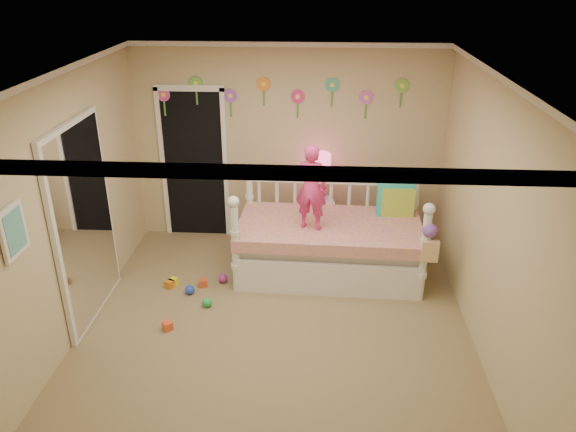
# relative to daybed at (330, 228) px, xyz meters

# --- Properties ---
(floor) EXTENTS (4.00, 4.50, 0.01)m
(floor) POSITION_rel_daybed_xyz_m (-0.55, -1.28, -0.60)
(floor) COLOR #7F684C
(floor) RESTS_ON ground
(ceiling) EXTENTS (4.00, 4.50, 0.01)m
(ceiling) POSITION_rel_daybed_xyz_m (-0.55, -1.28, 2.00)
(ceiling) COLOR white
(ceiling) RESTS_ON floor
(back_wall) EXTENTS (4.00, 0.01, 2.60)m
(back_wall) POSITION_rel_daybed_xyz_m (-0.55, 0.97, 0.70)
(back_wall) COLOR tan
(back_wall) RESTS_ON floor
(left_wall) EXTENTS (0.01, 4.50, 2.60)m
(left_wall) POSITION_rel_daybed_xyz_m (-2.55, -1.28, 0.70)
(left_wall) COLOR tan
(left_wall) RESTS_ON floor
(right_wall) EXTENTS (0.01, 4.50, 2.60)m
(right_wall) POSITION_rel_daybed_xyz_m (1.45, -1.28, 0.70)
(right_wall) COLOR tan
(right_wall) RESTS_ON floor
(crown_molding) EXTENTS (4.00, 4.50, 0.06)m
(crown_molding) POSITION_rel_daybed_xyz_m (-0.55, -1.28, 1.97)
(crown_molding) COLOR white
(crown_molding) RESTS_ON ceiling
(daybed) EXTENTS (2.24, 1.26, 1.19)m
(daybed) POSITION_rel_daybed_xyz_m (0.00, 0.00, 0.00)
(daybed) COLOR white
(daybed) RESTS_ON floor
(pillow_turquoise) EXTENTS (0.43, 0.16, 0.42)m
(pillow_turquoise) POSITION_rel_daybed_xyz_m (0.78, 0.28, 0.28)
(pillow_turquoise) COLOR #23B093
(pillow_turquoise) RESTS_ON daybed
(pillow_lime) EXTENTS (0.39, 0.15, 0.37)m
(pillow_lime) POSITION_rel_daybed_xyz_m (0.81, 0.27, 0.25)
(pillow_lime) COLOR #A7CC3E
(pillow_lime) RESTS_ON daybed
(child) EXTENTS (0.41, 0.32, 1.00)m
(child) POSITION_rel_daybed_xyz_m (-0.23, -0.15, 0.57)
(child) COLOR #EC3583
(child) RESTS_ON daybed
(nightstand) EXTENTS (0.43, 0.35, 0.65)m
(nightstand) POSITION_rel_daybed_xyz_m (-0.14, 0.72, -0.27)
(nightstand) COLOR white
(nightstand) RESTS_ON floor
(table_lamp) EXTENTS (0.29, 0.29, 0.63)m
(table_lamp) POSITION_rel_daybed_xyz_m (-0.14, 0.72, 0.47)
(table_lamp) COLOR #E71E97
(table_lamp) RESTS_ON nightstand
(closet_doorway) EXTENTS (0.90, 0.04, 2.07)m
(closet_doorway) POSITION_rel_daybed_xyz_m (-1.80, 0.96, 0.44)
(closet_doorway) COLOR black
(closet_doorway) RESTS_ON back_wall
(flower_decals) EXTENTS (3.40, 0.02, 0.50)m
(flower_decals) POSITION_rel_daybed_xyz_m (-0.64, 0.96, 1.34)
(flower_decals) COLOR #B2668C
(flower_decals) RESTS_ON back_wall
(mirror_closet) EXTENTS (0.07, 1.30, 2.10)m
(mirror_closet) POSITION_rel_daybed_xyz_m (-2.51, -0.98, 0.45)
(mirror_closet) COLOR white
(mirror_closet) RESTS_ON left_wall
(wall_picture) EXTENTS (0.05, 0.34, 0.42)m
(wall_picture) POSITION_rel_daybed_xyz_m (-2.52, -2.18, 0.95)
(wall_picture) COLOR white
(wall_picture) RESTS_ON left_wall
(hanging_bag) EXTENTS (0.20, 0.16, 0.36)m
(hanging_bag) POSITION_rel_daybed_xyz_m (1.05, -0.60, 0.13)
(hanging_bag) COLOR beige
(hanging_bag) RESTS_ON daybed
(toy_scatter) EXTENTS (0.81, 1.31, 0.11)m
(toy_scatter) POSITION_rel_daybed_xyz_m (-1.51, -0.91, -0.54)
(toy_scatter) COLOR #996666
(toy_scatter) RESTS_ON floor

